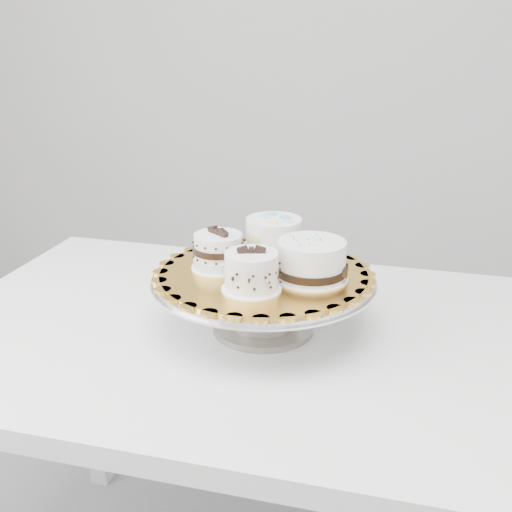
% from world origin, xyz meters
% --- Properties ---
extents(table, '(1.20, 0.80, 0.75)m').
position_xyz_m(table, '(0.03, 0.20, 0.67)').
color(table, silver).
rests_on(table, floor).
extents(cake_stand, '(0.41, 0.41, 0.11)m').
position_xyz_m(cake_stand, '(0.07, 0.20, 0.83)').
color(cake_stand, gray).
rests_on(cake_stand, table).
extents(cake_board, '(0.47, 0.47, 0.01)m').
position_xyz_m(cake_board, '(0.07, 0.20, 0.86)').
color(cake_board, orange).
rests_on(cake_board, cake_stand).
extents(cake_swirl, '(0.11, 0.11, 0.08)m').
position_xyz_m(cake_swirl, '(0.07, 0.11, 0.90)').
color(cake_swirl, white).
rests_on(cake_swirl, cake_board).
extents(cake_banded, '(0.12, 0.12, 0.08)m').
position_xyz_m(cake_banded, '(-0.02, 0.20, 0.90)').
color(cake_banded, white).
rests_on(cake_banded, cake_board).
extents(cake_dots, '(0.14, 0.14, 0.08)m').
position_xyz_m(cake_dots, '(0.07, 0.28, 0.91)').
color(cake_dots, white).
rests_on(cake_dots, cake_board).
extents(cake_ribbon, '(0.14, 0.13, 0.07)m').
position_xyz_m(cake_ribbon, '(0.16, 0.19, 0.90)').
color(cake_ribbon, white).
rests_on(cake_ribbon, cake_board).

